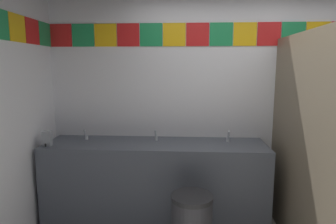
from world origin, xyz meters
The scene contains 7 objects.
wall_back centered at (0.00, 1.52, 1.31)m, with size 4.48×0.09×2.60m.
vanity_counter centered at (-0.99, 1.17, 0.46)m, with size 2.41×0.61×0.90m.
faucet_left centered at (-1.79, 1.26, 0.95)m, with size 0.04×0.10×0.14m.
faucet_center centered at (-0.99, 1.26, 0.95)m, with size 0.04×0.10×0.14m.
faucet_right centered at (-0.18, 1.26, 0.95)m, with size 0.04×0.10×0.14m.
soap_dispenser centered at (-2.11, 0.98, 0.98)m, with size 0.09×0.09×0.16m.
stall_divider centered at (0.54, 0.46, 1.01)m, with size 0.92×1.52×2.03m.
Camera 1 is at (-0.65, -1.91, 1.73)m, focal length 31.09 mm.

